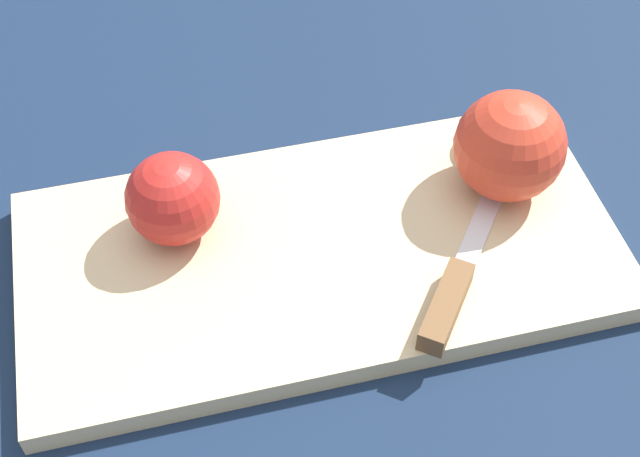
{
  "coord_description": "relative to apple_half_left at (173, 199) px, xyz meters",
  "views": [
    {
      "loc": [
        -0.13,
        -0.38,
        0.52
      ],
      "look_at": [
        0.0,
        0.0,
        0.04
      ],
      "focal_mm": 50.0,
      "sensor_mm": 36.0,
      "label": 1
    }
  ],
  "objects": [
    {
      "name": "apple_half_left",
      "position": [
        0.0,
        0.0,
        0.0
      ],
      "size": [
        0.07,
        0.07,
        0.07
      ],
      "rotation": [
        0.0,
        0.0,
        5.98
      ],
      "color": "red",
      "rests_on": "cutting_board"
    },
    {
      "name": "apple_half_right",
      "position": [
        0.24,
        -0.04,
        0.01
      ],
      "size": [
        0.08,
        0.08,
        0.08
      ],
      "rotation": [
        0.0,
        0.0,
        2.3
      ],
      "color": "red",
      "rests_on": "cutting_board"
    },
    {
      "name": "cutting_board",
      "position": [
        0.09,
        -0.05,
        -0.04
      ],
      "size": [
        0.45,
        0.25,
        0.02
      ],
      "color": "#D1B789",
      "rests_on": "ground_plane"
    },
    {
      "name": "ground_plane",
      "position": [
        0.09,
        -0.05,
        -0.05
      ],
      "size": [
        4.0,
        4.0,
        0.0
      ],
      "primitive_type": "plane",
      "color": "#14233D"
    },
    {
      "name": "apple_slice",
      "position": [
        0.25,
        -0.0,
        -0.03
      ],
      "size": [
        0.05,
        0.05,
        0.01
      ],
      "color": "#EFE5C6",
      "rests_on": "cutting_board"
    },
    {
      "name": "knife",
      "position": [
        0.16,
        -0.12,
        -0.03
      ],
      "size": [
        0.12,
        0.13,
        0.02
      ],
      "rotation": [
        0.0,
        0.0,
        0.83
      ],
      "color": "silver",
      "rests_on": "cutting_board"
    }
  ]
}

